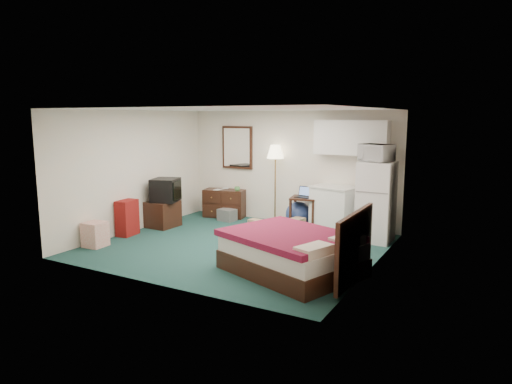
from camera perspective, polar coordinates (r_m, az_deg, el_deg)
The scene contains 25 objects.
floor at distance 8.53m, azimuth -2.30°, elevation -6.74°, with size 5.00×4.50×0.01m, color #183F3C.
ceiling at distance 8.19m, azimuth -2.42°, elevation 10.30°, with size 5.00×4.50×0.01m, color silver.
walls at distance 8.27m, azimuth -2.36°, elevation 1.61°, with size 5.01×4.51×2.50m.
mirror at distance 10.82m, azimuth -2.35°, elevation 5.58°, with size 0.80×0.06×1.00m, color white, non-canonical shape.
upper_cabinets at distance 9.50m, azimuth 11.83°, elevation 6.67°, with size 1.50×0.35×0.70m, color white, non-canonical shape.
headboard at distance 6.67m, azimuth 12.25°, elevation -6.65°, with size 0.06×1.56×1.00m, color black, non-canonical shape.
dresser at distance 10.90m, azimuth -3.94°, elevation -1.41°, with size 0.97×0.44×0.66m, color black, non-canonical shape.
floor_lamp at distance 10.22m, azimuth 2.41°, elevation 0.99°, with size 0.38×0.38×1.75m, color #B58344, non-canonical shape.
desk at distance 9.81m, azimuth 5.99°, elevation -2.59°, with size 0.54×0.54×0.68m, color black, non-canonical shape.
exercise_ball at distance 9.95m, azimuth 5.30°, elevation -2.78°, with size 0.55×0.55×0.55m, color navy.
kitchen_counter at distance 9.61m, azimuth 9.76°, elevation -2.19°, with size 0.84×0.64×0.92m, color white, non-canonical shape.
fridge at distance 8.98m, azimuth 14.77°, elevation -1.20°, with size 0.63×0.63×1.53m, color white, non-canonical shape.
bed at distance 7.07m, azimuth 4.50°, elevation -7.61°, with size 1.90×1.49×0.61m, color maroon, non-canonical shape.
tv_stand at distance 10.12m, azimuth -11.57°, elevation -2.71°, with size 0.56×0.61×0.56m, color black, non-canonical shape.
suitcase at distance 9.55m, azimuth -15.81°, elevation -3.11°, with size 0.28×0.44×0.72m, color maroon, non-canonical shape.
retail_box at distance 8.94m, azimuth -19.46°, elevation -5.01°, with size 0.37×0.37×0.46m, color white, non-canonical shape.
file_bin at distance 10.52m, azimuth -3.64°, elevation -2.88°, with size 0.39×0.29×0.27m, color slate, non-canonical shape.
cardboard_box_a at distance 9.73m, azimuth -0.11°, elevation -4.06°, with size 0.25×0.21×0.21m, color olive, non-canonical shape.
cardboard_box_b at distance 9.56m, azimuth 5.20°, elevation -4.11°, with size 0.24×0.29×0.29m, color olive, non-canonical shape.
laptop at distance 9.66m, azimuth 5.91°, elevation -0.05°, with size 0.32×0.26×0.22m, color black, non-canonical shape.
crt_tv at distance 10.01m, azimuth -11.25°, elevation 0.26°, with size 0.54×0.58×0.50m, color black, non-canonical shape.
microwave at distance 8.88m, azimuth 14.79°, elevation 5.00°, with size 0.59×0.33×0.40m, color white.
book_a at distance 10.81m, azimuth -5.16°, elevation 0.81°, with size 0.15×0.02×0.20m, color olive.
book_b at distance 10.96m, azimuth -4.19°, elevation 0.95°, with size 0.15×0.02×0.20m, color olive.
mug at distance 10.57m, azimuth -2.36°, elevation 0.46°, with size 0.13×0.11×0.13m, color #55984C.
Camera 1 is at (4.27, -6.99, 2.37)m, focal length 32.00 mm.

